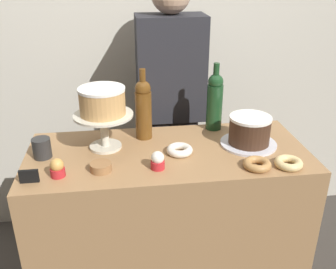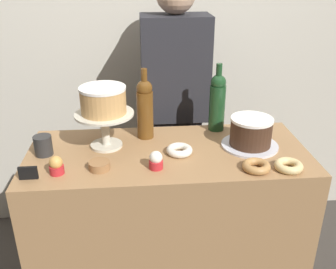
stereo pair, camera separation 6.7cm
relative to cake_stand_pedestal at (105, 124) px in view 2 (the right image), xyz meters
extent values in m
cube|color=#BCB7A8|center=(0.27, 0.77, 0.29)|extent=(6.00, 0.05, 2.60)
cube|color=#997047|center=(0.27, -0.07, -0.56)|extent=(1.21, 0.54, 0.90)
cylinder|color=beige|center=(0.00, 0.00, -0.10)|extent=(0.14, 0.14, 0.01)
cylinder|color=beige|center=(0.00, 0.00, -0.03)|extent=(0.04, 0.04, 0.14)
cylinder|color=beige|center=(0.00, 0.00, 0.05)|extent=(0.25, 0.25, 0.01)
cylinder|color=tan|center=(0.00, 0.00, 0.10)|extent=(0.19, 0.19, 0.10)
cylinder|color=white|center=(0.00, 0.00, 0.16)|extent=(0.20, 0.20, 0.01)
cylinder|color=silver|center=(0.63, -0.06, -0.10)|extent=(0.25, 0.25, 0.01)
cylinder|color=#3D2619|center=(0.63, -0.06, -0.04)|extent=(0.18, 0.18, 0.11)
cylinder|color=white|center=(0.63, -0.06, 0.02)|extent=(0.18, 0.18, 0.01)
cylinder|color=#5B3814|center=(0.18, 0.08, 0.00)|extent=(0.08, 0.08, 0.22)
sphere|color=#5B3814|center=(0.18, 0.08, 0.13)|extent=(0.07, 0.07, 0.07)
cylinder|color=#5B3814|center=(0.18, 0.08, 0.18)|extent=(0.03, 0.03, 0.08)
cylinder|color=#193D1E|center=(0.52, 0.14, 0.00)|extent=(0.08, 0.08, 0.22)
sphere|color=#193D1E|center=(0.52, 0.14, 0.13)|extent=(0.07, 0.07, 0.07)
cylinder|color=#193D1E|center=(0.52, 0.14, 0.18)|extent=(0.03, 0.03, 0.08)
cylinder|color=red|center=(0.21, -0.21, -0.09)|extent=(0.06, 0.06, 0.03)
sphere|color=white|center=(0.21, -0.21, -0.06)|extent=(0.05, 0.05, 0.05)
cylinder|color=red|center=(-0.18, -0.22, -0.09)|extent=(0.06, 0.06, 0.03)
sphere|color=#CC9347|center=(-0.18, -0.22, -0.06)|extent=(0.05, 0.05, 0.05)
torus|color=silver|center=(0.31, -0.10, -0.09)|extent=(0.11, 0.11, 0.03)
torus|color=#B27F47|center=(0.60, -0.26, -0.09)|extent=(0.11, 0.11, 0.03)
torus|color=#E0C17F|center=(0.73, -0.27, -0.09)|extent=(0.11, 0.11, 0.03)
cylinder|color=olive|center=(-0.02, -0.20, -0.10)|extent=(0.08, 0.08, 0.01)
cylinder|color=olive|center=(-0.02, -0.20, -0.09)|extent=(0.08, 0.08, 0.01)
cylinder|color=olive|center=(-0.02, -0.20, -0.08)|extent=(0.08, 0.08, 0.01)
cube|color=black|center=(-0.28, -0.25, -0.08)|extent=(0.07, 0.01, 0.05)
cylinder|color=#282828|center=(-0.26, -0.06, -0.07)|extent=(0.08, 0.08, 0.08)
cube|color=black|center=(0.35, 0.44, -0.58)|extent=(0.28, 0.18, 0.85)
cube|color=#232328|center=(0.35, 0.44, 0.12)|extent=(0.36, 0.22, 0.55)
camera|label=1|loc=(0.07, -1.52, 0.64)|focal=40.56mm
camera|label=2|loc=(0.14, -1.53, 0.64)|focal=40.56mm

